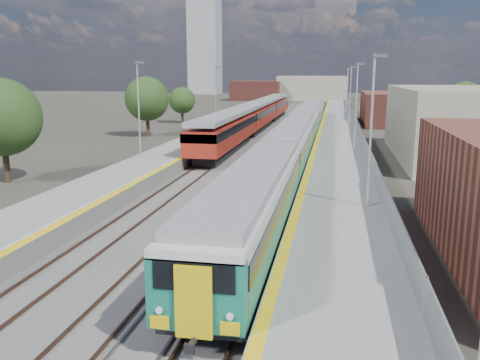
# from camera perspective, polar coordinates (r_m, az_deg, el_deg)

# --- Properties ---
(ground) EXTENTS (320.00, 320.00, 0.00)m
(ground) POSITION_cam_1_polar(r_m,az_deg,el_deg) (54.35, 5.38, 3.76)
(ground) COLOR #47443A
(ground) RESTS_ON ground
(ballast_bed) EXTENTS (10.50, 155.00, 0.06)m
(ballast_bed) POSITION_cam_1_polar(r_m,az_deg,el_deg) (57.05, 3.36, 4.20)
(ballast_bed) COLOR #565451
(ballast_bed) RESTS_ON ground
(tracks) EXTENTS (8.96, 160.00, 0.17)m
(tracks) POSITION_cam_1_polar(r_m,az_deg,el_deg) (58.62, 4.15, 4.47)
(tracks) COLOR #4C3323
(tracks) RESTS_ON ground
(platform_right) EXTENTS (4.70, 155.00, 8.52)m
(platform_right) POSITION_cam_1_polar(r_m,az_deg,el_deg) (56.53, 10.98, 4.45)
(platform_right) COLOR slate
(platform_right) RESTS_ON ground
(platform_left) EXTENTS (4.30, 155.00, 8.52)m
(platform_left) POSITION_cam_1_polar(r_m,az_deg,el_deg) (58.21, -3.31, 4.84)
(platform_left) COLOR slate
(platform_left) RESTS_ON ground
(buildings) EXTENTS (72.00, 185.50, 40.00)m
(buildings) POSITION_cam_1_polar(r_m,az_deg,el_deg) (144.07, 1.46, 13.07)
(buildings) COLOR brown
(buildings) RESTS_ON ground
(green_train) EXTENTS (2.69, 74.97, 2.96)m
(green_train) POSITION_cam_1_polar(r_m,az_deg,el_deg) (49.47, 6.67, 5.37)
(green_train) COLOR black
(green_train) RESTS_ON ground
(red_train) EXTENTS (2.96, 60.08, 3.74)m
(red_train) POSITION_cam_1_polar(r_m,az_deg,el_deg) (68.81, 1.93, 7.35)
(red_train) COLOR black
(red_train) RESTS_ON ground
(tree_a) EXTENTS (5.41, 5.41, 7.34)m
(tree_a) POSITION_cam_1_polar(r_m,az_deg,el_deg) (39.19, -25.17, 6.38)
(tree_a) COLOR #382619
(tree_a) RESTS_ON ground
(tree_b) EXTENTS (5.39, 5.39, 7.30)m
(tree_b) POSITION_cam_1_polar(r_m,az_deg,el_deg) (63.65, -10.42, 8.95)
(tree_b) COLOR #382619
(tree_b) RESTS_ON ground
(tree_c) EXTENTS (4.12, 4.12, 5.58)m
(tree_c) POSITION_cam_1_polar(r_m,az_deg,el_deg) (80.80, -6.53, 8.86)
(tree_c) COLOR #382619
(tree_c) RESTS_ON ground
(tree_d) EXTENTS (4.89, 4.89, 6.63)m
(tree_d) POSITION_cam_1_polar(r_m,az_deg,el_deg) (74.63, 23.84, 8.22)
(tree_d) COLOR #382619
(tree_d) RESTS_ON ground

